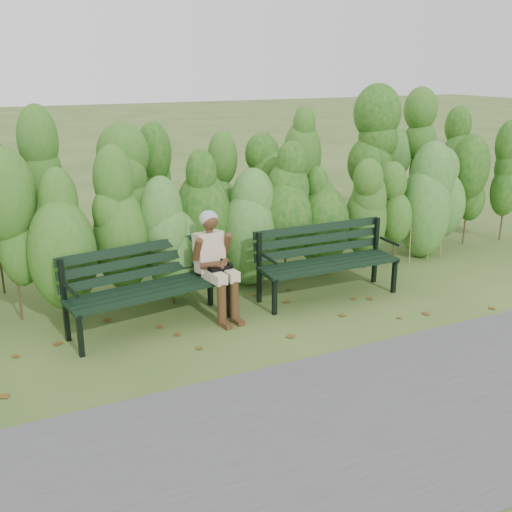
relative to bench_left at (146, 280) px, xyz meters
name	(u,v)px	position (x,y,z in m)	size (l,w,h in m)	color
ground	(269,325)	(1.28, -0.59, -0.56)	(80.00, 80.00, 0.00)	#3B5821
footpath	(383,420)	(1.28, -2.79, -0.56)	(60.00, 2.50, 0.01)	#474749
hedge_band	(209,191)	(1.28, 1.27, 0.70)	(11.04, 1.67, 2.42)	#47381E
leaf_litter	(306,314)	(1.83, -0.52, -0.56)	(4.88, 2.22, 0.01)	brown
bench_left	(146,280)	(0.00, 0.00, 0.00)	(1.98, 0.91, 0.95)	black
bench_right	(325,255)	(2.37, -0.04, -0.01)	(1.87, 0.63, 0.93)	black
seated_woman	(215,258)	(0.82, -0.06, 0.18)	(0.51, 0.75, 1.29)	beige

